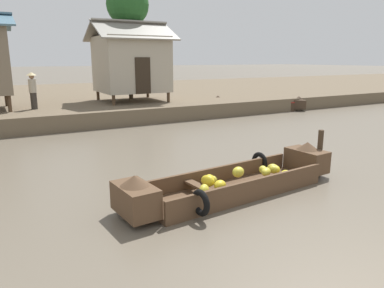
% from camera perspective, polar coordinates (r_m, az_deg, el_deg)
% --- Properties ---
extents(ground_plane, '(300.00, 300.00, 0.00)m').
position_cam_1_polar(ground_plane, '(12.58, -7.85, -0.57)').
color(ground_plane, '#665B4C').
extents(riverbank_strip, '(160.00, 20.00, 0.73)m').
position_cam_1_polar(riverbank_strip, '(25.92, -19.53, 6.69)').
color(riverbank_strip, brown).
rests_on(riverbank_strip, ground).
extents(banana_boat, '(5.56, 2.16, 0.87)m').
position_cam_1_polar(banana_boat, '(8.28, 6.80, -5.75)').
color(banana_boat, brown).
rests_on(banana_boat, ground).
extents(fishing_skiff_distant, '(5.05, 3.83, 0.83)m').
position_cam_1_polar(fishing_skiff_distant, '(22.13, 10.26, 6.04)').
color(fishing_skiff_distant, '#3D2D21').
rests_on(fishing_skiff_distant, ground).
extents(stilt_house_right, '(4.09, 3.72, 4.20)m').
position_cam_1_polar(stilt_house_right, '(20.13, -9.53, 12.42)').
color(stilt_house_right, '#4C3826').
rests_on(stilt_house_right, riverbank_strip).
extents(palm_tree_near, '(2.28, 2.28, 6.23)m').
position_cam_1_polar(palm_tree_near, '(21.14, -10.06, 20.60)').
color(palm_tree_near, brown).
rests_on(palm_tree_near, riverbank_strip).
extents(vendor_person, '(0.44, 0.44, 1.66)m').
position_cam_1_polar(vendor_person, '(18.06, -23.72, 7.94)').
color(vendor_person, '#332D28').
rests_on(vendor_person, riverbank_strip).
extents(mooring_post, '(0.14, 0.14, 1.17)m').
position_cam_1_polar(mooring_post, '(10.14, 19.39, -1.16)').
color(mooring_post, '#423323').
rests_on(mooring_post, ground).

